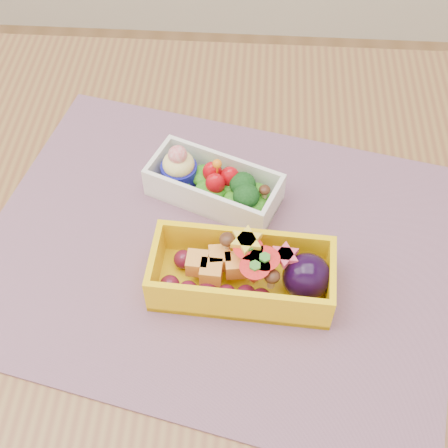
# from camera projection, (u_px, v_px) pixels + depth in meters

# --- Properties ---
(table) EXTENTS (1.20, 0.80, 0.75)m
(table) POSITION_uv_depth(u_px,v_px,m) (210.00, 322.00, 0.70)
(table) COLOR brown
(table) RESTS_ON ground
(placemat) EXTENTS (0.56, 0.48, 0.00)m
(placemat) POSITION_uv_depth(u_px,v_px,m) (217.00, 249.00, 0.64)
(placemat) COLOR #845B6F
(placemat) RESTS_ON table
(bento_white) EXTENTS (0.16, 0.11, 0.06)m
(bento_white) POSITION_uv_depth(u_px,v_px,m) (213.00, 184.00, 0.67)
(bento_white) COLOR white
(bento_white) RESTS_ON placemat
(bento_yellow) EXTENTS (0.18, 0.09, 0.06)m
(bento_yellow) POSITION_uv_depth(u_px,v_px,m) (246.00, 273.00, 0.59)
(bento_yellow) COLOR yellow
(bento_yellow) RESTS_ON placemat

